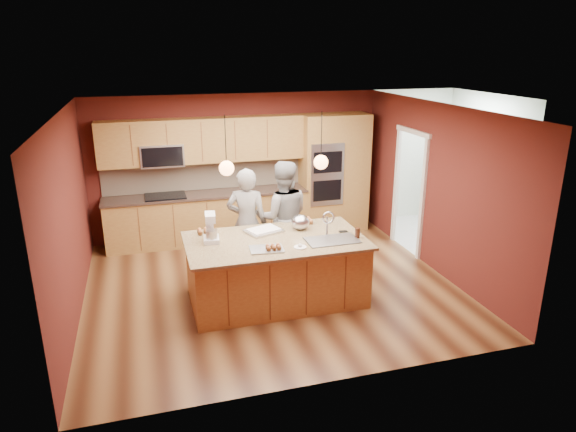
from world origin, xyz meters
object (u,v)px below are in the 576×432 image
object	(u,v)px
mixing_bowl	(300,222)
stand_mixer	(211,229)
person_right	(283,217)
island	(277,269)
person_left	(247,223)

from	to	relation	value
mixing_bowl	stand_mixer	bearing A→B (deg)	-174.49
person_right	mixing_bowl	distance (m)	0.66
person_right	island	bearing A→B (deg)	79.29
person_left	person_right	bearing A→B (deg)	-160.29
island	person_left	bearing A→B (deg)	103.25
island	stand_mixer	distance (m)	1.11
person_left	stand_mixer	size ratio (longest dim) A/B	4.35
stand_mixer	mixing_bowl	world-z (taller)	stand_mixer
person_right	mixing_bowl	bearing A→B (deg)	108.16
island	stand_mixer	size ratio (longest dim) A/B	6.24
island	stand_mixer	bearing A→B (deg)	167.88
person_right	mixing_bowl	xyz separation A→B (m)	(0.10, -0.64, 0.12)
stand_mixer	person_left	bearing A→B (deg)	55.27
person_left	stand_mixer	bearing A→B (deg)	68.67
island	stand_mixer	xyz separation A→B (m)	(-0.90, 0.19, 0.63)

